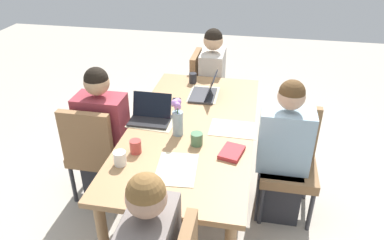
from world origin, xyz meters
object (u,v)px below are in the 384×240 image
(coffee_mug_near_right, at_px, (136,146))
(flower_vase, at_px, (177,117))
(person_head_left_left_mid, at_px, (212,89))
(coffee_mug_centre_left, at_px, (120,158))
(chair_head_left_left_mid, at_px, (206,88))
(laptop_head_left_left_mid, at_px, (205,92))
(person_near_left_far, at_px, (105,142))
(coffee_mug_centre_right, at_px, (193,78))
(dining_table, at_px, (192,134))
(chair_far_right_near, at_px, (289,157))
(phone_black, at_px, (176,102))
(coffee_mug_near_left, at_px, (197,139))
(laptop_near_left_far, at_px, (151,116))
(book_red_cover, at_px, (232,152))
(person_far_right_near, at_px, (282,158))
(chair_near_left_far, at_px, (95,149))

(coffee_mug_near_right, bearing_deg, flower_vase, 141.01)
(person_head_left_left_mid, relative_size, flower_vase, 4.14)
(coffee_mug_centre_left, bearing_deg, person_head_left_left_mid, 168.58)
(person_head_left_left_mid, distance_m, flower_vase, 1.41)
(chair_head_left_left_mid, distance_m, coffee_mug_near_right, 1.74)
(laptop_head_left_left_mid, bearing_deg, person_head_left_left_mid, -177.61)
(chair_head_left_left_mid, bearing_deg, person_near_left_far, -27.37)
(coffee_mug_centre_right, bearing_deg, coffee_mug_near_right, -7.62)
(dining_table, distance_m, chair_far_right_near, 0.81)
(chair_head_left_left_mid, bearing_deg, phone_black, -8.05)
(laptop_head_left_left_mid, xyz_separation_m, coffee_mug_centre_left, (1.12, -0.39, 0.01))
(flower_vase, relative_size, laptop_head_left_left_mid, 0.90)
(person_head_left_left_mid, bearing_deg, coffee_mug_near_left, 3.61)
(person_head_left_left_mid, distance_m, laptop_near_left_far, 1.27)
(person_near_left_far, bearing_deg, phone_black, 125.61)
(chair_head_left_left_mid, relative_size, book_red_cover, 4.50)
(laptop_near_left_far, xyz_separation_m, book_red_cover, (0.35, 0.68, -0.03))
(chair_head_left_left_mid, relative_size, flower_vase, 3.12)
(person_far_right_near, xyz_separation_m, book_red_cover, (0.35, -0.38, 0.25))
(chair_far_right_near, height_order, book_red_cover, chair_far_right_near)
(dining_table, distance_m, coffee_mug_near_right, 0.55)
(person_head_left_left_mid, distance_m, book_red_cover, 1.60)
(chair_head_left_left_mid, height_order, chair_near_left_far, same)
(dining_table, relative_size, person_head_left_left_mid, 1.66)
(laptop_head_left_left_mid, bearing_deg, book_red_cover, 20.53)
(person_near_left_far, relative_size, phone_black, 7.97)
(person_near_left_far, xyz_separation_m, coffee_mug_near_left, (0.24, 0.83, 0.28))
(person_far_right_near, height_order, laptop_near_left_far, person_far_right_near)
(coffee_mug_centre_left, bearing_deg, coffee_mug_centre_right, 170.93)
(chair_near_left_far, relative_size, laptop_near_left_far, 2.81)
(chair_far_right_near, xyz_separation_m, coffee_mug_near_right, (0.53, -1.10, 0.31))
(chair_far_right_near, bearing_deg, person_head_left_left_mid, -144.62)
(person_head_left_left_mid, xyz_separation_m, phone_black, (0.84, -0.20, 0.24))
(person_near_left_far, height_order, phone_black, person_near_left_far)
(chair_far_right_near, height_order, laptop_head_left_left_mid, laptop_head_left_left_mid)
(book_red_cover, bearing_deg, phone_black, -128.02)
(coffee_mug_near_right, xyz_separation_m, phone_black, (-0.80, 0.10, -0.04))
(chair_head_left_left_mid, distance_m, person_head_left_left_mid, 0.10)
(laptop_head_left_left_mid, bearing_deg, chair_head_left_left_mid, -172.03)
(laptop_head_left_left_mid, relative_size, coffee_mug_centre_left, 3.31)
(person_near_left_far, distance_m, phone_black, 0.70)
(chair_near_left_far, bearing_deg, coffee_mug_near_left, 79.38)
(coffee_mug_near_left, distance_m, book_red_cover, 0.27)
(flower_vase, bearing_deg, phone_black, -165.85)
(chair_head_left_left_mid, distance_m, phone_black, 0.94)
(person_head_left_left_mid, bearing_deg, laptop_near_left_far, -15.51)
(chair_head_left_left_mid, distance_m, person_near_left_far, 1.45)
(person_far_right_near, bearing_deg, flower_vase, -78.38)
(dining_table, relative_size, flower_vase, 6.86)
(person_far_right_near, distance_m, flower_vase, 0.90)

